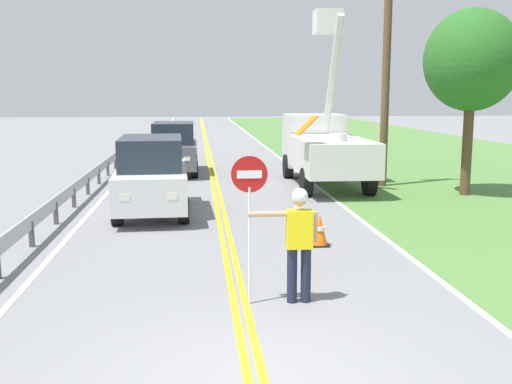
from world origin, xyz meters
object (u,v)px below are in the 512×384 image
oncoming_suv_nearest (152,175)px  utility_pole_near (386,70)px  roadside_tree_verge (472,61)px  stop_sign_paddle (249,196)px  flagger_worker (299,238)px  traffic_cone_mid (299,210)px  utility_bucket_truck (323,145)px  oncoming_suv_second (174,148)px  traffic_cone_lead (320,230)px

oncoming_suv_nearest → utility_pole_near: 9.41m
roadside_tree_verge → stop_sign_paddle: bearing=-129.5°
flagger_worker → stop_sign_paddle: bearing=179.7°
utility_pole_near → traffic_cone_mid: (-4.03, -5.92, -3.74)m
flagger_worker → traffic_cone_mid: size_ratio=2.61×
utility_bucket_truck → traffic_cone_mid: bearing=-106.9°
roadside_tree_verge → oncoming_suv_nearest: bearing=-167.9°
stop_sign_paddle → utility_bucket_truck: utility_bucket_truck is taller
utility_bucket_truck → oncoming_suv_second: 6.53m
flagger_worker → stop_sign_paddle: (-0.77, 0.00, 0.66)m
stop_sign_paddle → utility_pole_near: utility_pole_near is taller
utility_bucket_truck → stop_sign_paddle: bearing=-107.0°
roadside_tree_verge → oncoming_suv_second: bearing=146.8°
utility_pole_near → stop_sign_paddle: bearing=-116.3°
flagger_worker → utility_bucket_truck: size_ratio=0.27×
stop_sign_paddle → oncoming_suv_second: 15.96m
utility_pole_near → roadside_tree_verge: (2.08, -2.15, 0.19)m
utility_bucket_truck → utility_pole_near: (2.05, -0.58, 2.64)m
flagger_worker → stop_sign_paddle: 1.02m
roadside_tree_verge → utility_pole_near: bearing=134.1°
flagger_worker → traffic_cone_lead: (1.06, 3.49, -0.71)m
oncoming_suv_second → traffic_cone_lead: bearing=-74.0°
flagger_worker → traffic_cone_lead: 3.72m
traffic_cone_mid → utility_pole_near: bearing=55.8°
flagger_worker → oncoming_suv_nearest: (-2.79, 7.45, 0.01)m
utility_pole_near → traffic_cone_lead: 9.87m
oncoming_suv_second → roadside_tree_verge: bearing=-33.2°
oncoming_suv_second → traffic_cone_mid: bearing=-70.8°
flagger_worker → utility_bucket_truck: utility_bucket_truck is taller
traffic_cone_lead → traffic_cone_mid: same height
traffic_cone_lead → traffic_cone_mid: (-0.06, 2.31, 0.00)m
flagger_worker → utility_pole_near: (5.03, 11.72, 3.03)m
oncoming_suv_second → traffic_cone_lead: (3.55, -12.36, -0.72)m
oncoming_suv_second → traffic_cone_lead: oncoming_suv_second is taller
utility_pole_near → oncoming_suv_nearest: bearing=-151.4°
oncoming_suv_nearest → traffic_cone_mid: oncoming_suv_nearest is taller
utility_pole_near → roadside_tree_verge: bearing=-45.9°
oncoming_suv_nearest → traffic_cone_mid: (3.79, -1.65, -0.72)m
flagger_worker → traffic_cone_mid: flagger_worker is taller
utility_bucket_truck → traffic_cone_lead: 9.09m
stop_sign_paddle → oncoming_suv_nearest: stop_sign_paddle is taller
stop_sign_paddle → oncoming_suv_second: bearing=96.2°
flagger_worker → roadside_tree_verge: 12.35m
oncoming_suv_nearest → stop_sign_paddle: bearing=-74.8°
oncoming_suv_second → traffic_cone_mid: oncoming_suv_second is taller
flagger_worker → stop_sign_paddle: size_ratio=0.78×
utility_bucket_truck → flagger_worker: bearing=-103.6°
stop_sign_paddle → utility_pole_near: bearing=63.7°
utility_bucket_truck → utility_pole_near: size_ratio=0.88×
traffic_cone_mid → traffic_cone_lead: bearing=-88.6°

